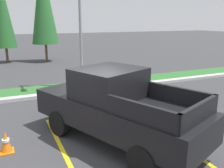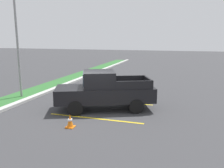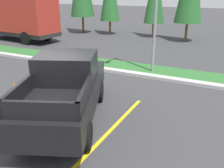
{
  "view_description": "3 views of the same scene",
  "coord_description": "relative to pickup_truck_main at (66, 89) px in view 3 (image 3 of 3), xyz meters",
  "views": [
    {
      "loc": [
        -1.97,
        -6.14,
        3.4
      ],
      "look_at": [
        1.18,
        0.96,
        1.4
      ],
      "focal_mm": 40.12,
      "sensor_mm": 36.0,
      "label": 1
    },
    {
      "loc": [
        -10.69,
        -4.13,
        3.85
      ],
      "look_at": [
        1.63,
        -0.33,
        1.26
      ],
      "focal_mm": 37.27,
      "sensor_mm": 36.0,
      "label": 2
    },
    {
      "loc": [
        5.35,
        -6.0,
        3.92
      ],
      "look_at": [
        1.77,
        1.14,
        0.94
      ],
      "focal_mm": 40.34,
      "sensor_mm": 36.0,
      "label": 3
    }
  ],
  "objects": [
    {
      "name": "parking_line_near",
      "position": [
        -1.53,
        -0.05,
        -1.04
      ],
      "size": [
        0.12,
        4.8,
        0.01
      ],
      "primitive_type": "cube",
      "color": "yellow",
      "rests_on": "ground"
    },
    {
      "name": "pickup_truck_main",
      "position": [
        0.0,
        0.0,
        0.0
      ],
      "size": [
        3.78,
        5.54,
        2.1
      ],
      "color": "black",
      "rests_on": "ground"
    },
    {
      "name": "parking_line_far",
      "position": [
        1.57,
        -0.05,
        -1.04
      ],
      "size": [
        0.12,
        4.8,
        0.01
      ],
      "primitive_type": "cube",
      "color": "yellow",
      "rests_on": "ground"
    },
    {
      "name": "grass_median",
      "position": [
        -0.8,
        6.23,
        -1.01
      ],
      "size": [
        56.0,
        1.8,
        0.06
      ],
      "primitive_type": "cube",
      "color": "#2D662D",
      "rests_on": "ground"
    },
    {
      "name": "curb_strip",
      "position": [
        -0.8,
        5.13,
        -0.97
      ],
      "size": [
        56.0,
        0.4,
        0.15
      ],
      "primitive_type": "cube",
      "color": "#B2B2AD",
      "rests_on": "ground"
    },
    {
      "name": "traffic_cone",
      "position": [
        -2.9,
        0.56,
        -0.75
      ],
      "size": [
        0.36,
        0.36,
        0.6
      ],
      "color": "orange",
      "rests_on": "ground"
    },
    {
      "name": "cargo_truck_distant",
      "position": [
        -11.5,
        9.58,
        0.81
      ],
      "size": [
        6.96,
        2.95,
        3.4
      ],
      "color": "black",
      "rests_on": "ground"
    },
    {
      "name": "ground_plane",
      "position": [
        -0.8,
        0.13,
        -1.04
      ],
      "size": [
        120.0,
        120.0,
        0.0
      ],
      "primitive_type": "plane",
      "color": "#38383A"
    }
  ]
}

